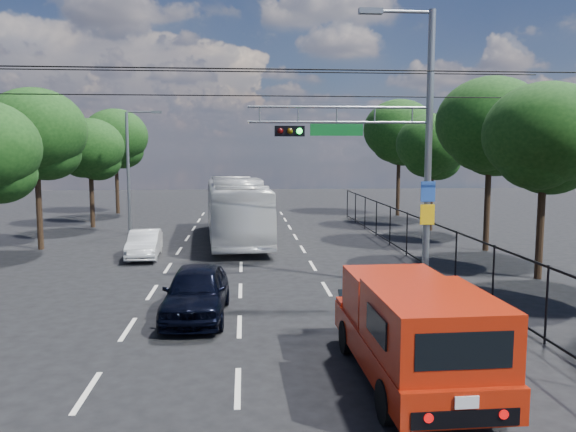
{
  "coord_description": "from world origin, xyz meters",
  "views": [
    {
      "loc": [
        0.17,
        -10.98,
        4.78
      ],
      "look_at": [
        1.5,
        6.08,
        2.8
      ],
      "focal_mm": 35.0,
      "sensor_mm": 36.0,
      "label": 1
    }
  ],
  "objects": [
    {
      "name": "tree_left_e",
      "position": [
        -9.58,
        33.02,
        5.53
      ],
      "size": [
        4.92,
        4.92,
        7.99
      ],
      "color": "black",
      "rests_on": "ground"
    },
    {
      "name": "white_van",
      "position": [
        -4.35,
        14.43,
        0.62
      ],
      "size": [
        1.51,
        3.81,
        1.23
      ],
      "primitive_type": "imported",
      "rotation": [
        0.0,
        0.0,
        0.06
      ],
      "color": "silver",
      "rests_on": "ground"
    },
    {
      "name": "red_pickup",
      "position": [
        3.58,
        -0.06,
        1.16
      ],
      "size": [
        2.29,
        5.92,
        2.18
      ],
      "color": "black",
      "rests_on": "ground"
    },
    {
      "name": "streetlight_left",
      "position": [
        -6.33,
        22.0,
        3.94
      ],
      "size": [
        2.09,
        0.22,
        7.08
      ],
      "color": "slate",
      "rests_on": "ground"
    },
    {
      "name": "signal_mast",
      "position": [
        5.28,
        7.99,
        5.24
      ],
      "size": [
        6.43,
        0.39,
        9.5
      ],
      "color": "slate",
      "rests_on": "ground"
    },
    {
      "name": "tree_right_b",
      "position": [
        11.22,
        9.02,
        5.06
      ],
      "size": [
        4.5,
        4.5,
        7.31
      ],
      "color": "black",
      "rests_on": "ground"
    },
    {
      "name": "tree_left_c",
      "position": [
        -9.78,
        17.02,
        5.4
      ],
      "size": [
        4.8,
        4.8,
        7.8
      ],
      "color": "black",
      "rests_on": "ground"
    },
    {
      "name": "white_bus",
      "position": [
        -0.29,
        19.02,
        1.68
      ],
      "size": [
        3.72,
        12.25,
        3.36
      ],
      "primitive_type": "imported",
      "rotation": [
        0.0,
        0.0,
        0.07
      ],
      "color": "silver",
      "rests_on": "ground"
    },
    {
      "name": "lane_markings",
      "position": [
        -0.0,
        14.0,
        0.01
      ],
      "size": [
        6.12,
        38.0,
        0.01
      ],
      "color": "beige",
      "rests_on": "ground"
    },
    {
      "name": "ground",
      "position": [
        0.0,
        0.0,
        0.0
      ],
      "size": [
        120.0,
        120.0,
        0.0
      ],
      "primitive_type": "plane",
      "color": "black",
      "rests_on": "ground"
    },
    {
      "name": "fence_right",
      "position": [
        7.6,
        12.17,
        1.03
      ],
      "size": [
        0.06,
        34.03,
        2.0
      ],
      "color": "black",
      "rests_on": "ground"
    },
    {
      "name": "tree_right_c",
      "position": [
        11.82,
        15.02,
        5.73
      ],
      "size": [
        5.1,
        5.1,
        8.29
      ],
      "color": "black",
      "rests_on": "ground"
    },
    {
      "name": "navy_hatchback",
      "position": [
        -1.24,
        5.03,
        0.75
      ],
      "size": [
        1.89,
        4.43,
        1.49
      ],
      "primitive_type": "imported",
      "rotation": [
        0.0,
        0.0,
        -0.03
      ],
      "color": "black",
      "rests_on": "ground"
    },
    {
      "name": "tree_left_d",
      "position": [
        -9.38,
        25.02,
        4.72
      ],
      "size": [
        4.2,
        4.2,
        6.83
      ],
      "color": "black",
      "rests_on": "ground"
    },
    {
      "name": "tree_right_e",
      "position": [
        11.62,
        30.02,
        5.94
      ],
      "size": [
        5.28,
        5.28,
        8.58
      ],
      "color": "black",
      "rests_on": "ground"
    },
    {
      "name": "utility_wires",
      "position": [
        0.0,
        8.83,
        7.23
      ],
      "size": [
        22.0,
        5.04,
        0.74
      ],
      "color": "black",
      "rests_on": "ground"
    },
    {
      "name": "tree_right_d",
      "position": [
        11.42,
        22.02,
        4.85
      ],
      "size": [
        4.32,
        4.32,
        7.02
      ],
      "color": "black",
      "rests_on": "ground"
    }
  ]
}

